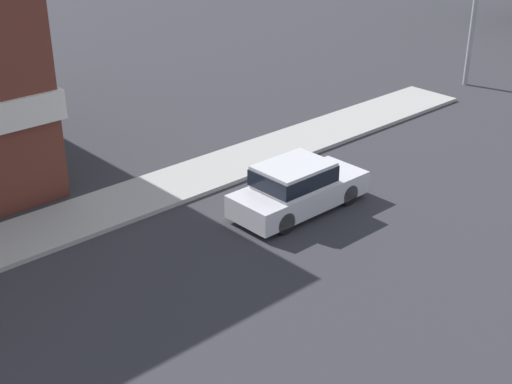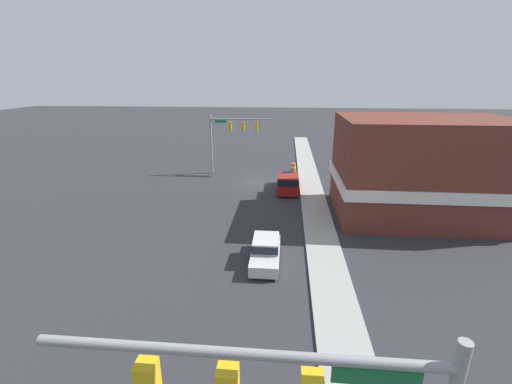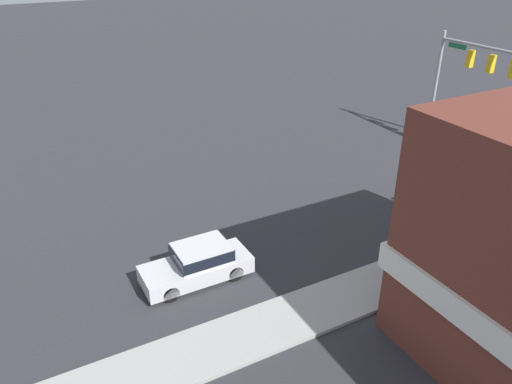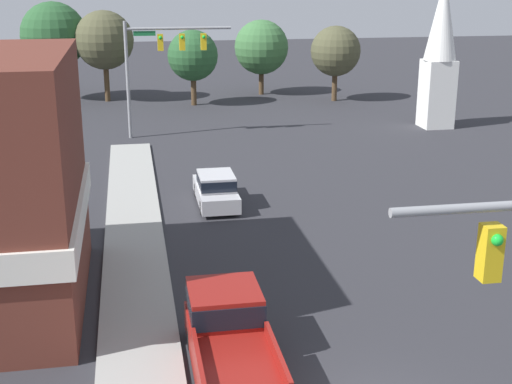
% 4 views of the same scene
% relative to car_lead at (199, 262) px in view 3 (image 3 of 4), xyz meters
% --- Properties ---
extents(ground_plane, '(200.00, 200.00, 0.00)m').
position_rel_car_lead_xyz_m(ground_plane, '(1.84, -17.39, -0.81)').
color(ground_plane, '#2D2D33').
extents(near_signal_assembly, '(7.44, 0.49, 7.08)m').
position_rel_car_lead_xyz_m(near_signal_assembly, '(5.36, -20.74, 4.41)').
color(near_signal_assembly, gray).
rests_on(near_signal_assembly, ground).
extents(car_lead, '(1.75, 4.44, 1.57)m').
position_rel_car_lead_xyz_m(car_lead, '(0.00, 0.00, 0.00)').
color(car_lead, black).
rests_on(car_lead, ground).
extents(pickup_truck_parked, '(2.13, 5.45, 1.93)m').
position_rel_car_lead_xyz_m(pickup_truck_parked, '(-1.40, -14.26, 0.13)').
color(pickup_truck_parked, black).
rests_on(pickup_truck_parked, ground).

